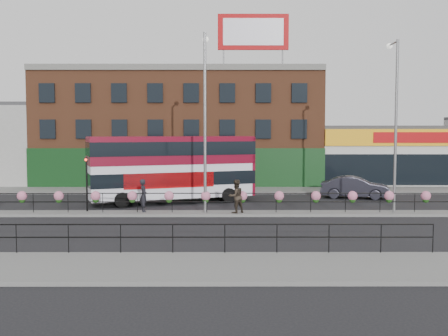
{
  "coord_description": "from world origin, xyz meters",
  "views": [
    {
      "loc": [
        -0.08,
        -29.93,
        4.8
      ],
      "look_at": [
        0.0,
        3.0,
        2.5
      ],
      "focal_mm": 42.0,
      "sensor_mm": 36.0,
      "label": 1
    }
  ],
  "objects_px": {
    "double_decker_bus": "(173,162)",
    "lamp_column_east": "(395,110)",
    "pedestrian_b": "(236,196)",
    "pedestrian_a": "(144,195)",
    "lamp_column_west": "(205,106)",
    "car": "(355,187)"
  },
  "relations": [
    {
      "from": "pedestrian_a",
      "to": "lamp_column_west",
      "type": "relative_size",
      "value": 0.18
    },
    {
      "from": "double_decker_bus",
      "to": "lamp_column_east",
      "type": "relative_size",
      "value": 1.14
    },
    {
      "from": "pedestrian_a",
      "to": "pedestrian_b",
      "type": "distance_m",
      "value": 5.36
    },
    {
      "from": "double_decker_bus",
      "to": "car",
      "type": "height_order",
      "value": "double_decker_bus"
    },
    {
      "from": "double_decker_bus",
      "to": "pedestrian_b",
      "type": "xyz_separation_m",
      "value": [
        4.1,
        -5.4,
        -1.64
      ]
    },
    {
      "from": "car",
      "to": "pedestrian_a",
      "type": "relative_size",
      "value": 2.68
    },
    {
      "from": "car",
      "to": "lamp_column_east",
      "type": "distance_m",
      "value": 8.83
    },
    {
      "from": "double_decker_bus",
      "to": "lamp_column_east",
      "type": "distance_m",
      "value": 14.48
    },
    {
      "from": "pedestrian_b",
      "to": "lamp_column_east",
      "type": "height_order",
      "value": "lamp_column_east"
    },
    {
      "from": "lamp_column_west",
      "to": "pedestrian_a",
      "type": "bearing_deg",
      "value": 179.4
    },
    {
      "from": "pedestrian_b",
      "to": "double_decker_bus",
      "type": "bearing_deg",
      "value": -84.12
    },
    {
      "from": "pedestrian_a",
      "to": "car",
      "type": "bearing_deg",
      "value": -79.5
    },
    {
      "from": "pedestrian_a",
      "to": "pedestrian_b",
      "type": "xyz_separation_m",
      "value": [
        5.34,
        -0.47,
        0.01
      ]
    },
    {
      "from": "double_decker_bus",
      "to": "lamp_column_east",
      "type": "xyz_separation_m",
      "value": [
        13.26,
        -4.81,
        3.26
      ]
    },
    {
      "from": "car",
      "to": "pedestrian_a",
      "type": "xyz_separation_m",
      "value": [
        -14.1,
        -7.22,
        0.31
      ]
    },
    {
      "from": "pedestrian_b",
      "to": "lamp_column_east",
      "type": "relative_size",
      "value": 0.19
    },
    {
      "from": "pedestrian_a",
      "to": "double_decker_bus",
      "type": "bearing_deg",
      "value": -30.82
    },
    {
      "from": "pedestrian_a",
      "to": "pedestrian_b",
      "type": "bearing_deg",
      "value": -111.68
    },
    {
      "from": "double_decker_bus",
      "to": "pedestrian_a",
      "type": "distance_m",
      "value": 5.34
    },
    {
      "from": "car",
      "to": "lamp_column_west",
      "type": "bearing_deg",
      "value": 139.06
    },
    {
      "from": "pedestrian_b",
      "to": "lamp_column_east",
      "type": "xyz_separation_m",
      "value": [
        9.16,
        0.58,
        4.9
      ]
    },
    {
      "from": "double_decker_bus",
      "to": "pedestrian_a",
      "type": "bearing_deg",
      "value": -104.21
    }
  ]
}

